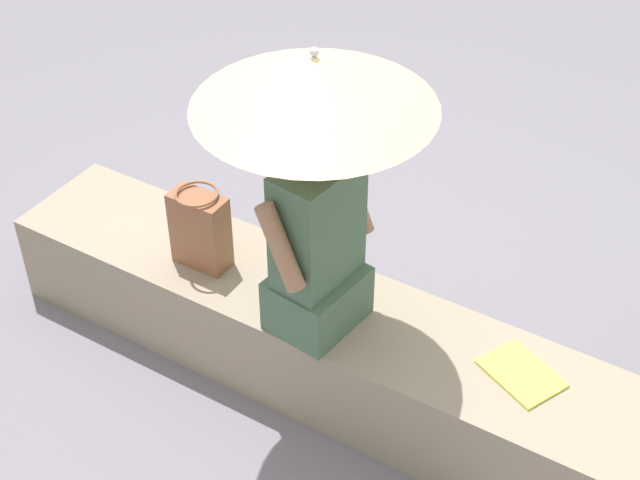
# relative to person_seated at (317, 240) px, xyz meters

# --- Properties ---
(ground_plane) EXTENTS (14.00, 14.00, 0.00)m
(ground_plane) POSITION_rel_person_seated_xyz_m (0.03, -0.09, -0.81)
(ground_plane) COLOR slate
(stone_bench) EXTENTS (2.81, 0.52, 0.42)m
(stone_bench) POSITION_rel_person_seated_xyz_m (0.03, -0.09, -0.60)
(stone_bench) COLOR gray
(stone_bench) RESTS_ON ground
(person_seated) EXTENTS (0.32, 0.49, 0.90)m
(person_seated) POSITION_rel_person_seated_xyz_m (0.00, 0.00, 0.00)
(person_seated) COLOR #47664C
(person_seated) RESTS_ON stone_bench
(parasol) EXTENTS (0.80, 0.80, 1.17)m
(parasol) POSITION_rel_person_seated_xyz_m (-0.02, 0.04, 0.67)
(parasol) COLOR #B7B7BC
(parasol) RESTS_ON stone_bench
(handbag_black) EXTENTS (0.23, 0.17, 0.35)m
(handbag_black) POSITION_rel_person_seated_xyz_m (0.58, -0.04, -0.22)
(handbag_black) COLOR brown
(handbag_black) RESTS_ON stone_bench
(magazine) EXTENTS (0.34, 0.30, 0.01)m
(magazine) POSITION_rel_person_seated_xyz_m (-0.77, -0.14, -0.38)
(magazine) COLOR #EAE04C
(magazine) RESTS_ON stone_bench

